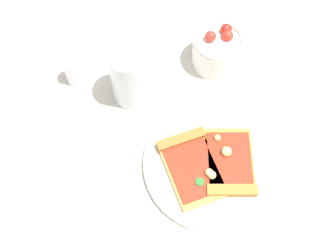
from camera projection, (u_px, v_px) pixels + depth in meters
The scene contains 7 objects.
ground_plane at pixel (199, 153), 0.83m from camera, with size 2.40×2.40×0.00m, color beige.
plate at pixel (213, 164), 0.81m from camera, with size 0.27×0.27×0.01m, color white.
pizza_slice_near at pixel (230, 165), 0.79m from camera, with size 0.15×0.12×0.03m.
pizza_slice_far at pixel (191, 163), 0.79m from camera, with size 0.17×0.15×0.02m.
salad_bowl at pixel (218, 50), 0.90m from camera, with size 0.11×0.11×0.09m.
soda_glass at pixel (131, 76), 0.84m from camera, with size 0.08×0.08×0.13m.
pepper_shaker at pixel (72, 69), 0.88m from camera, with size 0.03×0.03×0.08m.
Camera 1 is at (-0.35, -0.01, 0.75)m, focal length 45.52 mm.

